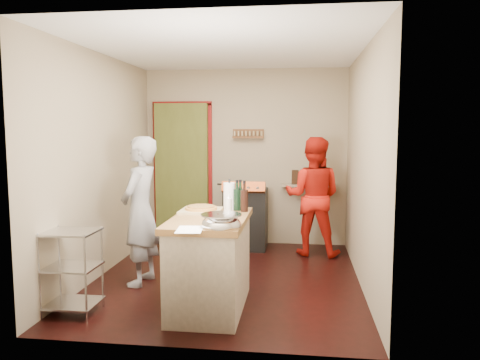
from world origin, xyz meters
name	(u,v)px	position (x,y,z in m)	size (l,w,h in m)	color
floor	(227,278)	(0.00, 0.00, 0.00)	(3.50, 3.50, 0.00)	black
back_wall	(204,168)	(-0.64, 1.78, 1.13)	(3.00, 0.44, 2.60)	gray
left_wall	(100,165)	(-1.50, 0.00, 1.30)	(0.04, 3.50, 2.60)	gray
right_wall	(363,168)	(1.50, 0.00, 1.30)	(0.04, 3.50, 2.60)	gray
ceiling	(227,48)	(0.00, 0.00, 2.61)	(3.00, 3.50, 0.02)	white
stove	(246,217)	(0.05, 1.42, 0.45)	(0.60, 0.63, 1.00)	black
wire_shelving	(72,268)	(-1.28, -1.20, 0.44)	(0.48, 0.40, 0.80)	silver
island	(210,260)	(-0.02, -0.90, 0.47)	(0.71, 1.33, 1.20)	beige
person_stripe	(140,211)	(-0.93, -0.29, 0.82)	(0.60, 0.39, 1.64)	#A8A8AC
person_red	(313,196)	(1.00, 1.20, 0.81)	(0.79, 0.61, 1.62)	red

